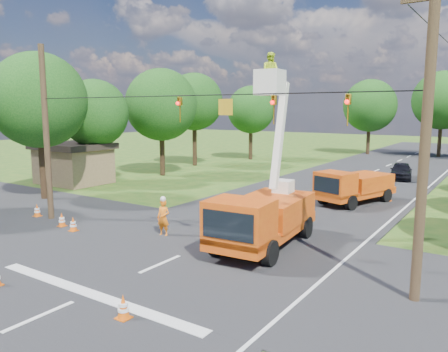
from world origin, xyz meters
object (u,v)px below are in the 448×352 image
Objects in this scene: pole_left at (46,134)px; traffic_cone_1 at (123,307)px; tree_left_c at (94,113)px; pole_right_near at (426,133)px; traffic_cone_7 at (389,196)px; traffic_cone_6 at (37,210)px; tree_left_e at (194,102)px; traffic_cone_3 at (309,210)px; tree_left_d at (161,105)px; tree_far_a at (370,106)px; distant_car at (401,171)px; tree_left_b at (39,100)px; ground_worker at (163,218)px; tree_far_b at (443,100)px; traffic_cone_5 at (62,220)px; traffic_cone_4 at (73,224)px; bucket_truck at (263,209)px; tree_left_f at (251,110)px; traffic_cone_2 at (278,224)px; second_truck at (353,186)px; shed at (74,163)px.

traffic_cone_1 is at bearing -26.54° from pole_left.
pole_left is 1.12× the size of tree_left_c.
traffic_cone_7 is at bearing 106.09° from pole_right_near.
pole_right_near is (19.03, 0.14, 4.75)m from traffic_cone_6.
tree_left_e is at bearing 91.32° from tree_left_c.
tree_left_c is at bearing 176.98° from traffic_cone_3.
tree_left_d is 29.73m from tree_far_a.
traffic_cone_7 is 15.88m from pole_right_near.
tree_left_b reaches higher than distant_car.
tree_far_b reaches higher than ground_worker.
pole_right_near is at bearing -83.03° from tree_far_b.
traffic_cone_3 is at bearing 35.70° from pole_left.
traffic_cone_5 is at bearing -47.61° from tree_left_c.
traffic_cone_1 is 0.08× the size of tree_left_b.
tree_far_b is (9.51, 45.89, 6.45)m from traffic_cone_4.
bucket_truck is at bearing -99.67° from traffic_cone_7.
traffic_cone_3 is 36.07m from tree_far_a.
distant_car is at bearing 62.89° from pole_left.
ground_worker is 0.20× the size of tree_left_f.
bucket_truck is 0.86× the size of tree_left_e.
tree_left_f is (-16.37, 25.37, 5.33)m from traffic_cone_2.
tree_left_f is (-17.44, 17.36, 4.58)m from second_truck.
tree_far_b is (19.80, 23.00, 0.32)m from tree_left_e.
bucket_truck is at bearing -77.41° from traffic_cone_2.
tree_left_b is (-7.99, 3.89, 5.95)m from traffic_cone_4.
tree_left_e is (-25.30, 22.00, 1.38)m from pole_right_near.
traffic_cone_4 is at bearing -163.63° from ground_worker.
second_truck is at bearing 46.15° from pole_left.
traffic_cone_7 is at bearing 31.59° from tree_left_b.
second_truck is 8.48× the size of traffic_cone_2.
pole_left is (-11.66, -1.99, 2.82)m from bucket_truck.
tree_far_a is at bearing 100.83° from traffic_cone_3.
bucket_truck is at bearing -91.12° from tree_far_b.
traffic_cone_2 is 0.07× the size of tree_far_a.
tree_left_c is at bearing -104.04° from tree_left_d.
traffic_cone_1 is at bearing -24.10° from traffic_cone_6.
ground_worker is 2.40× the size of traffic_cone_7.
traffic_cone_6 is 20.88m from traffic_cone_7.
tree_left_f is (-23.30, 30.00, 0.58)m from pole_right_near.
ground_worker reaches higher than traffic_cone_3.
tree_left_b is at bearing -71.57° from tree_left_c.
traffic_cone_2 is 0.08× the size of tree_left_e.
traffic_cone_1 is 19.62m from tree_left_b.
tree_left_c is (-18.66, 7.01, 3.76)m from bucket_truck.
traffic_cone_1 is 0.13× the size of shed.
traffic_cone_5 is at bearing -10.46° from traffic_cone_6.
traffic_cone_6 is 4.27m from pole_left.
second_truck is 2.65m from traffic_cone_7.
tree_far_b reaches higher than tree_left_c.
traffic_cone_1 is at bearing -88.60° from traffic_cone_3.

